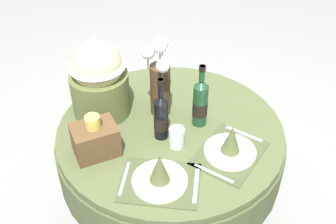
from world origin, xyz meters
TOP-DOWN VIEW (x-y plane):
  - ground at (0.00, 0.00)m, footprint 8.00×8.00m
  - dining_table at (0.00, 0.00)m, footprint 1.15×1.15m
  - place_setting_left at (-0.19, -0.31)m, footprint 0.43×0.40m
  - place_setting_right at (0.18, -0.28)m, footprint 0.43×0.40m
  - flower_vase at (0.00, 0.14)m, footprint 0.18×0.25m
  - wine_bottle_left at (0.15, -0.03)m, footprint 0.07×0.07m
  - wine_bottle_centre at (-0.06, -0.04)m, footprint 0.07×0.07m
  - tumbler_near_left at (-0.03, -0.13)m, footprint 0.07×0.07m
  - gift_tub_back_left at (-0.27, 0.27)m, footprint 0.29×0.29m
  - woven_basket_side_left at (-0.38, -0.02)m, footprint 0.20×0.15m

SIDE VIEW (x-z plane):
  - ground at x=0.00m, z-range 0.00..0.00m
  - dining_table at x=0.00m, z-range 0.24..1.01m
  - place_setting_left at x=-0.19m, z-range 0.74..0.90m
  - place_setting_right at x=0.18m, z-range 0.74..0.90m
  - tumbler_near_left at x=-0.03m, z-range 0.77..0.88m
  - woven_basket_side_left at x=-0.38m, z-range 0.75..0.96m
  - wine_bottle_centre at x=-0.06m, z-range 0.73..1.06m
  - wine_bottle_left at x=0.15m, z-range 0.73..1.07m
  - flower_vase at x=0.00m, z-range 0.75..1.20m
  - gift_tub_back_left at x=-0.27m, z-range 0.79..1.22m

